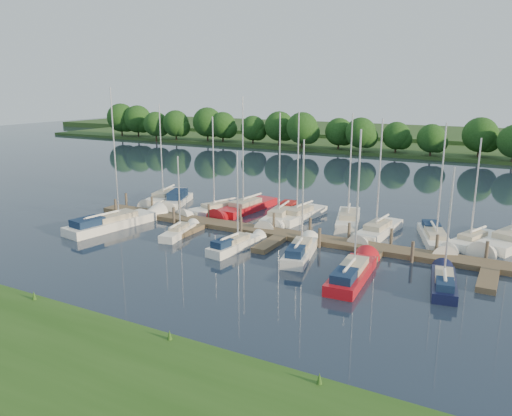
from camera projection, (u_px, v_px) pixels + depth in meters
The scene contains 23 objects.
ground at pixel (238, 266), 35.66m from camera, with size 260.00×260.00×0.00m, color #192032.
near_bank at pixel (53, 374), 21.94m from camera, with size 90.00×10.00×0.50m, color #244C15.
dock at pixel (282, 237), 41.85m from camera, with size 40.00×6.00×0.40m.
mooring_pilings at pixel (287, 229), 42.72m from camera, with size 38.24×2.84×2.00m.
far_shore at pixel (428, 148), 99.61m from camera, with size 180.00×30.00×0.60m, color #213F18.
distant_hill at pixel (447, 135), 120.86m from camera, with size 220.00×40.00×1.40m, color #355425.
treeline at pixel (410, 133), 88.04m from camera, with size 146.43×9.96×8.31m.
sailboat_n_0 at pixel (164, 199), 55.46m from camera, with size 3.75×8.75×11.07m.
motorboat at pixel (177, 201), 53.97m from camera, with size 3.64×6.52×1.82m.
sailboat_n_2 at pixel (216, 210), 50.56m from camera, with size 4.10×7.81×9.96m.
sailboat_n_3 at pixel (245, 209), 50.93m from camera, with size 3.05×9.47×11.94m.
sailboat_n_4 at pixel (281, 217), 47.47m from camera, with size 2.71×8.28×10.62m.
sailboat_n_5 at pixel (298, 217), 47.73m from camera, with size 2.93×8.35×10.68m.
sailboat_n_6 at pixel (348, 222), 46.14m from camera, with size 3.74×8.31×10.67m.
sailboat_n_7 at pixel (377, 233), 42.76m from camera, with size 2.66×8.14×10.40m.
sailboat_n_8 at pixel (435, 239), 40.93m from camera, with size 3.94×7.99×10.12m.
sailboat_n_9 at pixel (472, 242), 40.26m from camera, with size 3.71×6.92×9.00m.
sailboat_s_0 at pixel (115, 223), 45.36m from camera, with size 3.81×10.27×12.89m.
sailboat_s_1 at pixel (179, 232), 42.81m from camera, with size 2.07×5.48×7.15m.
sailboat_s_2 at pixel (235, 246), 39.10m from camera, with size 2.08×6.20×8.10m.
sailboat_s_3 at pixel (300, 252), 37.55m from camera, with size 2.85×7.10×9.20m.
sailboat_s_4 at pixel (352, 274), 33.19m from camera, with size 2.29×8.04×10.32m.
sailboat_s_5 at pixel (444, 283), 31.75m from camera, with size 2.32×6.28×8.09m.
Camera 1 is at (17.16, -28.94, 12.61)m, focal length 35.00 mm.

